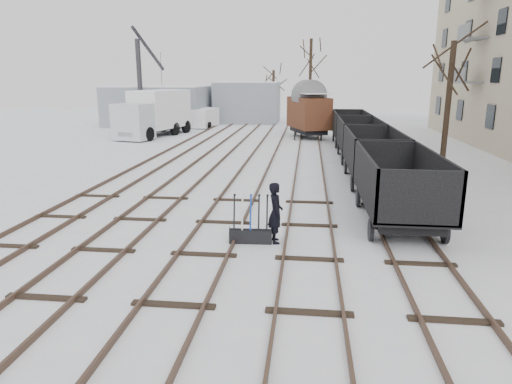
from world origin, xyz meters
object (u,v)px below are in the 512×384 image
at_px(ground_frame, 251,233).
at_px(worker, 276,213).
at_px(box_van_wagon, 309,112).
at_px(panel_van, 204,118).
at_px(crane, 142,104).
at_px(freight_wagon_a, 397,197).
at_px(lorry, 154,113).

height_order(ground_frame, worker, worker).
xyz_separation_m(ground_frame, box_van_wagon, (1.66, 25.62, 1.88)).
bearing_deg(panel_van, crane, -141.26).
bearing_deg(worker, panel_van, 3.80).
relative_size(ground_frame, crane, 0.16).
height_order(box_van_wagon, panel_van, box_van_wagon).
distance_m(freight_wagon_a, lorry, 27.81).
relative_size(worker, crane, 0.20).
relative_size(freight_wagon_a, box_van_wagon, 1.11).
relative_size(box_van_wagon, crane, 0.57).
xyz_separation_m(freight_wagon_a, crane, (-19.00, 27.10, 1.56)).
bearing_deg(ground_frame, crane, 112.73).
xyz_separation_m(ground_frame, worker, (0.75, 0.10, 0.66)).
height_order(panel_van, crane, crane).
relative_size(worker, lorry, 0.21).
relative_size(lorry, panel_van, 1.98).
height_order(lorry, crane, crane).
bearing_deg(lorry, panel_van, 85.83).
relative_size(lorry, crane, 0.94).
relative_size(ground_frame, worker, 0.79).
bearing_deg(panel_van, ground_frame, -66.92).
relative_size(worker, box_van_wagon, 0.35).
bearing_deg(panel_van, box_van_wagon, -26.22).
xyz_separation_m(worker, freight_wagon_a, (4.05, 2.41, 0.00)).
distance_m(freight_wagon_a, crane, 33.13).
relative_size(ground_frame, freight_wagon_a, 0.25).
bearing_deg(panel_van, worker, -65.66).
xyz_separation_m(freight_wagon_a, lorry, (-16.25, 22.55, 1.06)).
distance_m(box_van_wagon, panel_van, 12.83).
distance_m(worker, panel_van, 34.07).
bearing_deg(panel_van, freight_wagon_a, -57.76).
xyz_separation_m(worker, lorry, (-12.20, 24.96, 1.06)).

